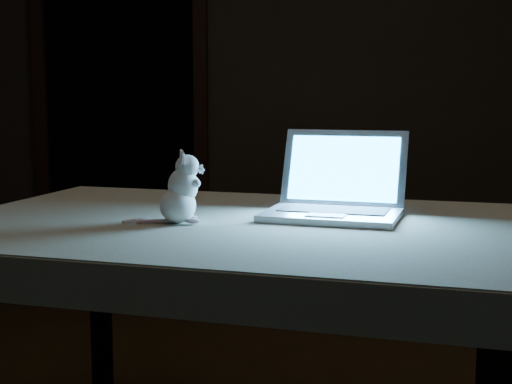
# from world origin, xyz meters

# --- Properties ---
(back_wall) EXTENTS (4.50, 0.04, 2.60)m
(back_wall) POSITION_xyz_m (0.00, 2.50, 1.30)
(back_wall) COLOR black
(back_wall) RESTS_ON ground
(doorway) EXTENTS (1.06, 0.36, 2.13)m
(doorway) POSITION_xyz_m (-1.10, 2.50, 1.06)
(doorway) COLOR black
(doorway) RESTS_ON back_wall
(table) EXTENTS (1.62, 1.23, 0.77)m
(table) POSITION_xyz_m (-0.14, -0.09, 0.39)
(table) COLOR black
(table) RESTS_ON floor
(tablecloth) EXTENTS (1.54, 1.03, 0.10)m
(tablecloth) POSITION_xyz_m (-0.19, -0.06, 0.73)
(tablecloth) COLOR beige
(tablecloth) RESTS_ON table
(laptop) EXTENTS (0.41, 0.38, 0.24)m
(laptop) POSITION_xyz_m (0.09, -0.03, 0.90)
(laptop) COLOR #B0B0B5
(laptop) RESTS_ON tablecloth
(plush_mouse) EXTENTS (0.14, 0.14, 0.18)m
(plush_mouse) POSITION_xyz_m (-0.30, -0.12, 0.87)
(plush_mouse) COLOR white
(plush_mouse) RESTS_ON tablecloth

